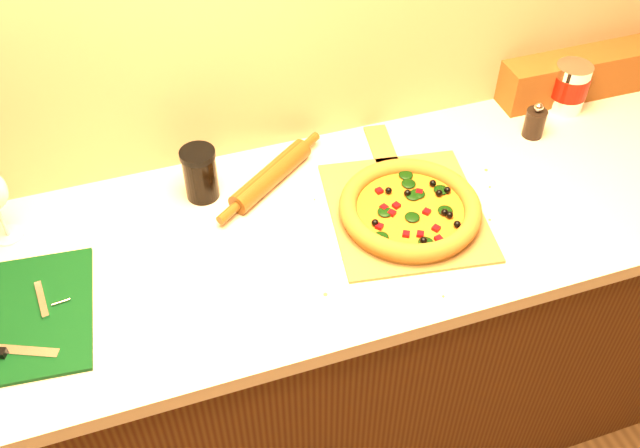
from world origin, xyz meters
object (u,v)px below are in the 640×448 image
Objects in this scene: pizza at (410,209)px; rolling_pin at (271,176)px; pepper_grinder at (535,122)px; coffee_canister at (570,87)px; pizza_peel at (404,206)px; cutting_board at (33,316)px; dark_jar at (200,174)px.

pizza is 1.02× the size of rolling_pin.
coffee_canister is at bearing 28.09° from pepper_grinder.
cutting_board reaches higher than pizza_peel.
dark_jar is (-0.44, 0.23, 0.04)m from pizza.
cutting_board is 0.63m from rolling_pin.
pepper_grinder is 0.17m from coffee_canister.
rolling_pin is 0.86m from coffee_canister.
pepper_grinder reaches higher than pizza.
pepper_grinder is 0.76× the size of dark_jar.
pizza_peel is 1.59× the size of cutting_board.
coffee_canister is (0.58, 0.26, 0.04)m from pizza.
rolling_pin is 2.40× the size of dark_jar.
rolling_pin is (-0.71, 0.03, -0.02)m from pepper_grinder.
pizza is at bearing -84.98° from pizza_peel.
cutting_board is 1.30m from pepper_grinder.
pizza_peel is 0.49m from dark_jar.
coffee_canister is at bearing 1.76° from dark_jar.
pizza is 0.50m from dark_jar.
pizza_peel is 1.67× the size of pizza.
pizza reaches higher than pizza_peel.
rolling_pin reaches higher than cutting_board.
pizza_peel is at bearing 86.16° from pizza.
cutting_board is 1.46m from coffee_canister.
coffee_canister reaches higher than pizza.
dark_jar reaches higher than pepper_grinder.
pepper_grinder reaches higher than pizza_peel.
dark_jar is (-0.17, 0.01, 0.04)m from rolling_pin.
dark_jar reaches higher than rolling_pin.
pizza is 0.35m from rolling_pin.
pizza_peel is 1.72× the size of rolling_pin.
pepper_grinder reaches higher than cutting_board.
cutting_board is at bearing -148.12° from dark_jar.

